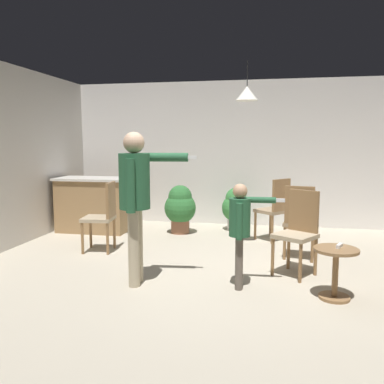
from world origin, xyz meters
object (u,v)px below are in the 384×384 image
(person_adult, at_px, (136,191))
(potted_plant_corner, at_px, (236,207))
(potted_plant_by_wall, at_px, (180,207))
(person_child, at_px, (241,224))
(dining_chair_spare, at_px, (300,219))
(kitchen_counter, at_px, (94,204))
(dining_chair_centre_back, at_px, (298,229))
(dining_chair_by_counter, at_px, (275,207))
(side_table_by_couch, at_px, (335,267))
(spare_remote_on_table, at_px, (340,246))
(dining_chair_near_wall, at_px, (103,214))

(person_adult, relative_size, potted_plant_corner, 2.20)
(potted_plant_by_wall, bearing_deg, potted_plant_corner, 24.81)
(person_child, bearing_deg, dining_chair_spare, 147.28)
(person_child, bearing_deg, potted_plant_by_wall, -156.88)
(potted_plant_by_wall, bearing_deg, person_child, -63.62)
(kitchen_counter, distance_m, potted_plant_by_wall, 1.54)
(kitchen_counter, relative_size, person_adult, 0.75)
(dining_chair_spare, xyz_separation_m, potted_plant_by_wall, (-1.92, 1.22, -0.09))
(dining_chair_centre_back, relative_size, dining_chair_spare, 1.00)
(kitchen_counter, relative_size, dining_chair_by_counter, 1.26)
(person_adult, distance_m, person_child, 1.18)
(person_adult, xyz_separation_m, dining_chair_by_counter, (1.51, 2.29, -0.49))
(person_adult, bearing_deg, potted_plant_corner, 157.99)
(person_adult, height_order, person_child, person_adult)
(person_adult, height_order, dining_chair_spare, person_adult)
(potted_plant_corner, bearing_deg, side_table_by_couch, -67.30)
(dining_chair_centre_back, distance_m, dining_chair_spare, 0.65)
(person_child, bearing_deg, dining_chair_centre_back, 129.91)
(dining_chair_centre_back, bearing_deg, side_table_by_couch, 146.74)
(spare_remote_on_table, bearing_deg, person_adult, -179.99)
(kitchen_counter, height_order, dining_chair_centre_back, dining_chair_centre_back)
(dining_chair_spare, bearing_deg, person_adult, -132.06)
(spare_remote_on_table, bearing_deg, side_table_by_couch, -133.03)
(side_table_by_couch, height_order, dining_chair_centre_back, dining_chair_centre_back)
(dining_chair_near_wall, relative_size, dining_chair_centre_back, 1.00)
(kitchen_counter, distance_m, dining_chair_centre_back, 3.80)
(kitchen_counter, height_order, potted_plant_by_wall, kitchen_counter)
(person_child, xyz_separation_m, potted_plant_corner, (-0.30, 2.89, -0.28))
(side_table_by_couch, height_order, dining_chair_spare, dining_chair_spare)
(dining_chair_by_counter, xyz_separation_m, dining_chair_centre_back, (0.25, -1.61, 0.00))
(dining_chair_by_counter, height_order, spare_remote_on_table, dining_chair_by_counter)
(person_child, relative_size, dining_chair_centre_back, 1.13)
(spare_remote_on_table, bearing_deg, dining_chair_centre_back, 117.57)
(kitchen_counter, xyz_separation_m, potted_plant_by_wall, (1.53, 0.15, -0.02))
(potted_plant_corner, relative_size, potted_plant_by_wall, 0.91)
(person_child, relative_size, dining_chair_by_counter, 1.13)
(dining_chair_by_counter, distance_m, potted_plant_corner, 0.98)
(dining_chair_centre_back, bearing_deg, person_adult, 53.97)
(person_child, distance_m, spare_remote_on_table, 1.01)
(side_table_by_couch, bearing_deg, dining_chair_centre_back, 114.04)
(dining_chair_centre_back, bearing_deg, kitchen_counter, 5.79)
(side_table_by_couch, height_order, person_adult, person_adult)
(dining_chair_by_counter, relative_size, potted_plant_by_wall, 1.20)
(person_adult, distance_m, dining_chair_centre_back, 1.96)
(dining_chair_centre_back, distance_m, potted_plant_by_wall, 2.63)
(dining_chair_by_counter, xyz_separation_m, spare_remote_on_table, (0.61, -2.29, -0.01))
(dining_chair_centre_back, xyz_separation_m, potted_plant_by_wall, (-1.86, 1.87, -0.09))
(dining_chair_spare, bearing_deg, side_table_by_couch, -67.52)
(person_adult, distance_m, spare_remote_on_table, 2.18)
(dining_chair_near_wall, xyz_separation_m, potted_plant_by_wall, (0.82, 1.35, -0.09))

